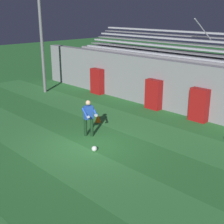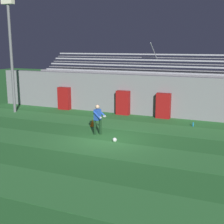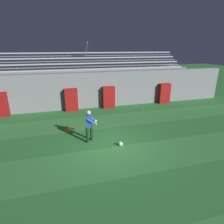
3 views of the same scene
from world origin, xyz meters
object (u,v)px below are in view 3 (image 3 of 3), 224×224
Objects in this scene: padding_pillar_far_left at (0,105)px; padding_pillar_far_right at (164,93)px; traffic_cone at (67,128)px; water_bottle at (141,109)px; soccer_ball at (121,144)px; goalkeeper at (89,124)px; padding_pillar_gate_left at (71,100)px; padding_pillar_gate_right at (109,97)px.

padding_pillar_far_right is (12.68, 0.00, 0.00)m from padding_pillar_far_left.
padding_pillar_far_right reaches higher than traffic_cone.
water_bottle is at bearing 22.50° from traffic_cone.
soccer_ball is at bearing -133.83° from padding_pillar_far_right.
padding_pillar_far_right reaches higher than goalkeeper.
padding_pillar_far_right is at bearing 24.22° from traffic_cone.
traffic_cone is 6.14m from water_bottle.
padding_pillar_far_left is 10.07m from water_bottle.
padding_pillar_gate_left is 4.05× the size of traffic_cone.
goalkeeper is at bearing -54.37° from traffic_cone.
padding_pillar_far_left reaches higher than goalkeeper.
padding_pillar_gate_left is at bearing 107.18° from soccer_ball.
padding_pillar_gate_left is 1.02× the size of goalkeeper.
water_bottle is (5.12, -1.43, -0.73)m from padding_pillar_gate_left.
padding_pillar_far_left is at bearing 138.44° from traffic_cone.
padding_pillar_far_right is 8.62m from soccer_ball.
padding_pillar_gate_right is at bearing 147.11° from water_bottle.
padding_pillar_far_right reaches higher than soccer_ball.
goalkeeper is (5.35, -5.30, 0.10)m from padding_pillar_far_left.
soccer_ball is 5.74m from water_bottle.
padding_pillar_gate_left reaches higher than water_bottle.
padding_pillar_far_left reaches higher than water_bottle.
padding_pillar_far_left is 7.74× the size of soccer_ball.
traffic_cone is at bearing 135.64° from soccer_ball.
traffic_cone is (-0.55, -3.78, -0.64)m from padding_pillar_gate_left.
soccer_ball is at bearing -72.82° from padding_pillar_gate_left.
water_bottle is at bearing 56.03° from soccer_ball.
padding_pillar_far_left is 12.68m from padding_pillar_far_right.
traffic_cone reaches higher than water_bottle.
traffic_cone is (4.27, -3.78, -0.64)m from padding_pillar_far_left.
water_bottle is (2.22, -1.43, -0.73)m from padding_pillar_gate_right.
padding_pillar_far_right is at bearing 35.90° from goalkeeper.
padding_pillar_gate_left is at bearing 81.74° from traffic_cone.
padding_pillar_far_right is (7.86, 0.00, 0.00)m from padding_pillar_gate_left.
padding_pillar_far_right is at bearing 0.00° from padding_pillar_gate_right.
water_bottle reaches higher than soccer_ball.
water_bottle is at bearing 40.16° from goalkeeper.
water_bottle is at bearing -15.64° from padding_pillar_gate_left.
padding_pillar_gate_left is 2.90m from padding_pillar_gate_right.
padding_pillar_gate_left is at bearing 180.00° from padding_pillar_gate_right.
padding_pillar_gate_right is (2.90, 0.00, 0.00)m from padding_pillar_gate_left.
goalkeeper is at bearing -139.84° from water_bottle.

